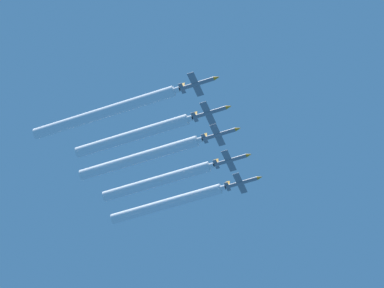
# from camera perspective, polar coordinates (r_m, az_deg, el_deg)

# --- Properties ---
(jet_far_left) EXTENTS (7.73, 11.26, 2.71)m
(jet_far_left) POSITION_cam_1_polar(r_m,az_deg,el_deg) (271.52, 2.98, -2.25)
(jet_far_left) COLOR slate
(jet_inner_left) EXTENTS (7.73, 11.26, 2.71)m
(jet_inner_left) POSITION_cam_1_polar(r_m,az_deg,el_deg) (265.87, 2.33, -0.93)
(jet_inner_left) COLOR slate
(jet_center) EXTENTS (7.73, 11.26, 2.71)m
(jet_center) POSITION_cam_1_polar(r_m,az_deg,el_deg) (260.16, 1.66, 0.59)
(jet_center) COLOR slate
(jet_inner_right) EXTENTS (7.73, 11.26, 2.71)m
(jet_inner_right) POSITION_cam_1_polar(r_m,az_deg,el_deg) (254.76, 1.10, 1.87)
(jet_inner_right) COLOR slate
(jet_far_right) EXTENTS (7.73, 11.26, 2.71)m
(jet_far_right) POSITION_cam_1_polar(r_m,az_deg,el_deg) (249.77, 0.37, 3.57)
(jet_far_right) COLOR slate
(smoke_trail_far_left) EXTENTS (2.90, 34.46, 2.90)m
(smoke_trail_far_left) POSITION_cam_1_polar(r_m,az_deg,el_deg) (276.59, -1.42, -3.50)
(smoke_trail_far_left) COLOR white
(smoke_trail_inner_left) EXTENTS (2.90, 32.89, 2.90)m
(smoke_trail_inner_left) POSITION_cam_1_polar(r_m,az_deg,el_deg) (270.85, -1.99, -2.18)
(smoke_trail_inner_left) COLOR white
(smoke_trail_center) EXTENTS (2.90, 35.82, 2.90)m
(smoke_trail_center) POSITION_cam_1_polar(r_m,az_deg,el_deg) (265.64, -3.02, -0.80)
(smoke_trail_center) COLOR white
(smoke_trail_inner_right) EXTENTS (2.90, 33.35, 2.90)m
(smoke_trail_inner_right) POSITION_cam_1_polar(r_m,az_deg,el_deg) (259.97, -3.43, 0.50)
(smoke_trail_inner_right) COLOR white
(smoke_trail_far_right) EXTENTS (2.90, 41.44, 2.90)m
(smoke_trail_far_right) POSITION_cam_1_polar(r_m,az_deg,el_deg) (256.25, -5.06, 1.88)
(smoke_trail_far_right) COLOR white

